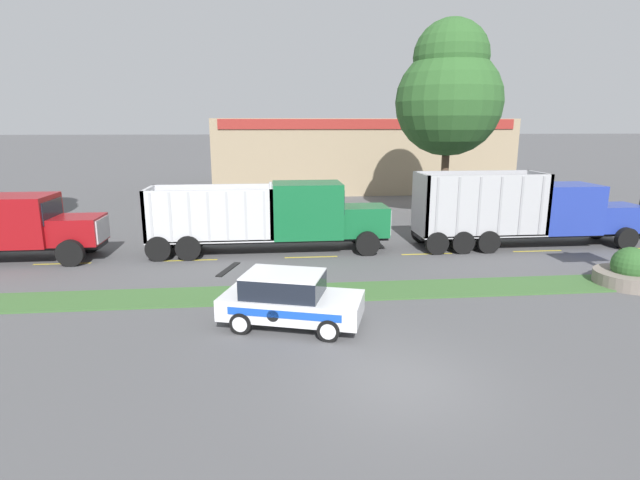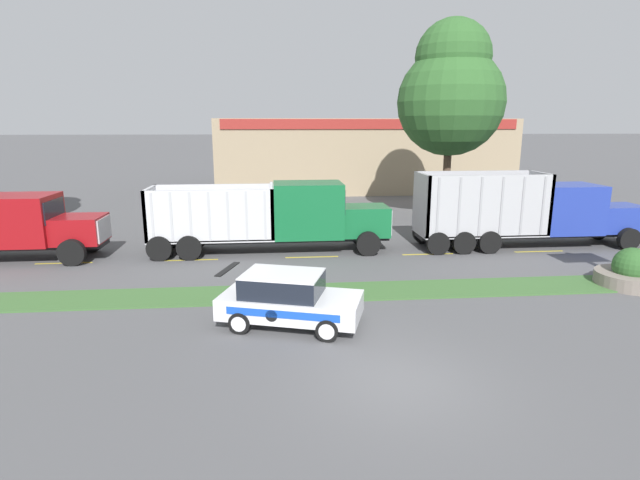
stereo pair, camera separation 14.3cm
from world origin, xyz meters
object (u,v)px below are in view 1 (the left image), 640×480
at_px(rally_car, 289,299).
at_px(dump_truck_lead, 543,213).
at_px(dump_truck_mid, 291,217).
at_px(stone_planter, 629,273).

bearing_deg(rally_car, dump_truck_lead, 34.47).
distance_m(dump_truck_lead, dump_truck_mid, 12.36).
relative_size(dump_truck_lead, dump_truck_mid, 1.01).
bearing_deg(stone_planter, dump_truck_mid, 152.46).
bearing_deg(stone_planter, rally_car, -168.89).
relative_size(dump_truck_lead, rally_car, 2.49).
xyz_separation_m(dump_truck_lead, stone_planter, (-0.04, -6.29, -1.13)).
bearing_deg(dump_truck_mid, dump_truck_lead, -0.60).
distance_m(dump_truck_lead, rally_car, 15.57).
relative_size(dump_truck_mid, stone_planter, 4.54).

